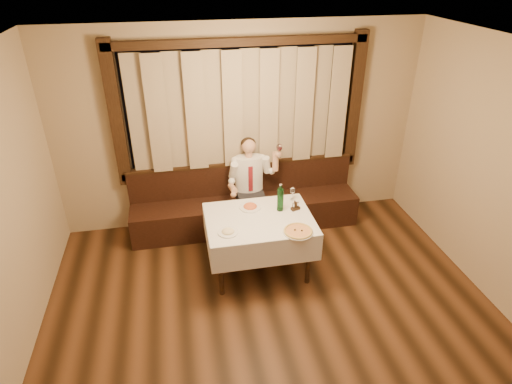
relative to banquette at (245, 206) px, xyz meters
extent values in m
cube|color=black|center=(0.00, -2.72, -0.32)|extent=(5.00, 6.00, 0.01)
cube|color=silver|center=(0.00, -2.72, 2.49)|extent=(5.00, 6.00, 0.01)
cube|color=tan|center=(0.00, 0.28, 1.09)|extent=(5.00, 0.01, 2.80)
cube|color=black|center=(0.00, 0.26, 1.39)|extent=(3.00, 0.02, 1.60)
cube|color=orange|center=(-0.70, 0.25, 1.09)|extent=(0.50, 0.01, 0.40)
cube|color=black|center=(0.00, 0.22, 0.54)|extent=(3.30, 0.12, 0.10)
cube|color=black|center=(0.00, 0.22, 2.24)|extent=(3.30, 0.12, 0.10)
cube|color=black|center=(-1.60, 0.22, 1.39)|extent=(0.16, 0.12, 1.90)
cube|color=black|center=(1.60, 0.22, 1.39)|extent=(0.16, 0.12, 1.90)
cube|color=#8D765A|center=(0.00, 0.16, 1.39)|extent=(2.90, 0.08, 1.55)
cube|color=black|center=(0.00, -0.04, -0.09)|extent=(3.20, 0.60, 0.45)
cube|color=black|center=(0.00, 0.20, 0.36)|extent=(3.20, 0.12, 0.45)
cube|color=black|center=(0.00, 0.20, 0.61)|extent=(3.20, 0.14, 0.04)
cylinder|color=black|center=(-0.52, -1.39, 0.04)|extent=(0.06, 0.06, 0.71)
cylinder|color=black|center=(0.52, -1.39, 0.04)|extent=(0.06, 0.06, 0.71)
cylinder|color=black|center=(-0.52, -0.65, 0.04)|extent=(0.06, 0.06, 0.71)
cylinder|color=black|center=(0.52, -0.65, 0.04)|extent=(0.06, 0.06, 0.71)
cube|color=black|center=(0.00, -1.02, 0.42)|extent=(1.20, 0.90, 0.04)
cube|color=white|center=(0.00, -1.02, 0.44)|extent=(1.26, 0.96, 0.01)
cube|color=white|center=(0.00, -1.50, 0.27)|extent=(1.26, 0.01, 0.35)
cube|color=white|center=(0.00, -0.54, 0.27)|extent=(1.26, 0.01, 0.35)
cube|color=white|center=(-0.63, -1.02, 0.27)|extent=(0.01, 0.96, 0.35)
cube|color=white|center=(0.63, -1.02, 0.27)|extent=(0.01, 0.96, 0.35)
cylinder|color=white|center=(0.37, -1.40, 0.45)|extent=(0.34, 0.34, 0.01)
cylinder|color=#C45B1D|center=(0.37, -1.40, 0.46)|extent=(0.31, 0.31, 0.01)
torus|color=gold|center=(0.37, -1.40, 0.47)|extent=(0.33, 0.33, 0.02)
sphere|color=black|center=(0.34, -1.38, 0.47)|extent=(0.02, 0.02, 0.02)
sphere|color=black|center=(0.41, -1.41, 0.47)|extent=(0.02, 0.02, 0.02)
cylinder|color=white|center=(-0.06, -0.77, 0.45)|extent=(0.27, 0.27, 0.02)
ellipsoid|color=#C14E1E|center=(-0.06, -0.77, 0.50)|extent=(0.17, 0.17, 0.08)
cylinder|color=white|center=(-0.41, -1.25, 0.45)|extent=(0.23, 0.23, 0.01)
ellipsoid|color=beige|center=(-0.41, -1.25, 0.49)|extent=(0.14, 0.14, 0.07)
cylinder|color=#0D4016|center=(0.28, -0.90, 0.59)|extent=(0.08, 0.08, 0.29)
cylinder|color=#0D4016|center=(0.28, -0.90, 0.76)|extent=(0.03, 0.03, 0.07)
cylinder|color=silver|center=(0.28, -0.90, 0.80)|extent=(0.04, 0.04, 0.01)
cylinder|color=white|center=(0.50, -0.69, 0.45)|extent=(0.06, 0.06, 0.01)
cylinder|color=white|center=(0.50, -0.69, 0.50)|extent=(0.01, 0.01, 0.09)
ellipsoid|color=white|center=(0.50, -0.69, 0.59)|extent=(0.07, 0.07, 0.08)
cube|color=black|center=(0.47, -0.92, 0.46)|extent=(0.12, 0.08, 0.04)
cube|color=black|center=(0.47, -0.92, 0.52)|extent=(0.03, 0.05, 0.08)
cylinder|color=white|center=(0.44, -0.93, 0.50)|extent=(0.03, 0.03, 0.06)
cylinder|color=silver|center=(0.44, -0.93, 0.54)|extent=(0.03, 0.03, 0.01)
cylinder|color=white|center=(0.50, -0.92, 0.50)|extent=(0.03, 0.03, 0.06)
cylinder|color=silver|center=(0.50, -0.92, 0.54)|extent=(0.03, 0.03, 0.01)
cube|color=black|center=(0.06, -0.15, 0.21)|extent=(0.37, 0.42, 0.15)
cube|color=black|center=(-0.04, -0.36, -0.09)|extent=(0.10, 0.11, 0.45)
cube|color=black|center=(0.16, -0.36, -0.09)|extent=(0.10, 0.11, 0.45)
ellipsoid|color=white|center=(0.06, -0.02, 0.54)|extent=(0.39, 0.24, 0.50)
cube|color=maroon|center=(0.06, -0.14, 0.51)|extent=(0.06, 0.01, 0.37)
cylinder|color=tan|center=(0.06, -0.02, 0.82)|extent=(0.09, 0.09, 0.07)
sphere|color=tan|center=(0.06, -0.02, 0.94)|extent=(0.19, 0.19, 0.19)
ellipsoid|color=black|center=(0.06, 0.01, 0.97)|extent=(0.20, 0.20, 0.15)
sphere|color=white|center=(-0.12, -0.02, 0.74)|extent=(0.12, 0.12, 0.12)
sphere|color=white|center=(0.25, -0.02, 0.74)|extent=(0.12, 0.12, 0.12)
sphere|color=tan|center=(-0.22, -0.40, 0.44)|extent=(0.08, 0.08, 0.08)
sphere|color=tan|center=(0.43, -0.17, 0.86)|extent=(0.09, 0.09, 0.09)
cylinder|color=white|center=(0.43, -0.20, 0.90)|extent=(0.01, 0.01, 0.10)
ellipsoid|color=white|center=(0.43, -0.20, 0.98)|extent=(0.08, 0.08, 0.10)
ellipsoid|color=#4C070F|center=(0.43, -0.20, 0.96)|extent=(0.06, 0.06, 0.06)
camera|label=1|loc=(-0.87, -5.21, 3.19)|focal=30.00mm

